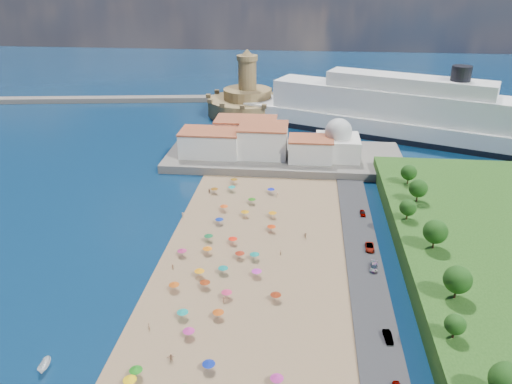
# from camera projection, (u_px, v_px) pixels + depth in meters

# --- Properties ---
(ground) EXTENTS (700.00, 700.00, 0.00)m
(ground) POSITION_uv_depth(u_px,v_px,m) (231.00, 259.00, 128.53)
(ground) COLOR #071938
(ground) RESTS_ON ground
(terrace) EXTENTS (90.00, 36.00, 3.00)m
(terrace) POSITION_uv_depth(u_px,v_px,m) (284.00, 157.00, 193.10)
(terrace) COLOR #59544C
(terrace) RESTS_ON ground
(jetty) EXTENTS (18.00, 70.00, 2.40)m
(jetty) POSITION_uv_depth(u_px,v_px,m) (240.00, 129.00, 226.99)
(jetty) COLOR #59544C
(jetty) RESTS_ON ground
(breakwater) EXTENTS (199.03, 34.77, 2.60)m
(breakwater) POSITION_uv_depth(u_px,v_px,m) (76.00, 100.00, 276.87)
(breakwater) COLOR #59544C
(breakwater) RESTS_ON ground
(waterfront_buildings) EXTENTS (57.00, 29.00, 11.00)m
(waterfront_buildings) POSITION_uv_depth(u_px,v_px,m) (251.00, 140.00, 192.27)
(waterfront_buildings) COLOR silver
(waterfront_buildings) RESTS_ON terrace
(domed_building) EXTENTS (16.00, 16.00, 15.00)m
(domed_building) POSITION_uv_depth(u_px,v_px,m) (338.00, 142.00, 186.33)
(domed_building) COLOR silver
(domed_building) RESTS_ON terrace
(fortress) EXTENTS (40.00, 40.00, 32.40)m
(fortress) POSITION_uv_depth(u_px,v_px,m) (247.00, 101.00, 251.90)
(fortress) COLOR #977A4B
(fortress) RESTS_ON ground
(cruise_ship) EXTENTS (147.34, 76.36, 32.74)m
(cruise_ship) POSITION_uv_depth(u_px,v_px,m) (405.00, 116.00, 216.50)
(cruise_ship) COLOR black
(cruise_ship) RESTS_ON ground
(beach_parasols) EXTENTS (30.29, 115.06, 2.20)m
(beach_parasols) POSITION_uv_depth(u_px,v_px,m) (219.00, 280.00, 116.19)
(beach_parasols) COLOR gray
(beach_parasols) RESTS_ON beach
(beachgoers) EXTENTS (37.81, 92.69, 1.82)m
(beachgoers) POSITION_uv_depth(u_px,v_px,m) (216.00, 272.00, 121.34)
(beachgoers) COLOR tan
(beachgoers) RESTS_ON beach
(parked_cars) EXTENTS (2.55, 72.52, 1.38)m
(parked_cars) POSITION_uv_depth(u_px,v_px,m) (374.00, 270.00, 121.42)
(parked_cars) COLOR gray
(parked_cars) RESTS_ON promenade
(hillside_trees) EXTENTS (10.75, 102.10, 7.59)m
(hillside_trees) POSITION_uv_depth(u_px,v_px,m) (442.00, 254.00, 111.40)
(hillside_trees) COLOR #382314
(hillside_trees) RESTS_ON hillside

